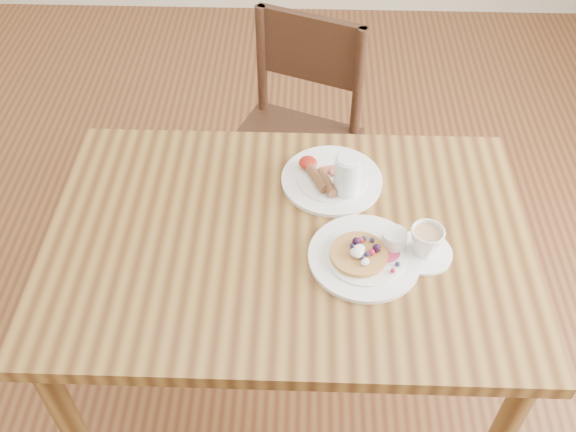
{
  "coord_description": "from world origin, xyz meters",
  "views": [
    {
      "loc": [
        0.04,
        -1.06,
        1.93
      ],
      "look_at": [
        0.0,
        0.0,
        0.82
      ],
      "focal_mm": 40.0,
      "sensor_mm": 36.0,
      "label": 1
    }
  ],
  "objects_px": {
    "water_glass": "(347,177)",
    "dining_table": "(288,261)",
    "pancake_plate": "(367,254)",
    "chair_far": "(294,134)",
    "teacup_saucer": "(425,244)",
    "breakfast_plate": "(330,179)"
  },
  "relations": [
    {
      "from": "chair_far",
      "to": "pancake_plate",
      "type": "relative_size",
      "value": 3.26
    },
    {
      "from": "chair_far",
      "to": "pancake_plate",
      "type": "distance_m",
      "value": 0.84
    },
    {
      "from": "chair_far",
      "to": "teacup_saucer",
      "type": "distance_m",
      "value": 0.88
    },
    {
      "from": "water_glass",
      "to": "teacup_saucer",
      "type": "bearing_deg",
      "value": -47.6
    },
    {
      "from": "chair_far",
      "to": "water_glass",
      "type": "distance_m",
      "value": 0.66
    },
    {
      "from": "chair_far",
      "to": "water_glass",
      "type": "xyz_separation_m",
      "value": [
        0.15,
        -0.56,
        0.32
      ]
    },
    {
      "from": "teacup_saucer",
      "to": "water_glass",
      "type": "relative_size",
      "value": 1.13
    },
    {
      "from": "dining_table",
      "to": "water_glass",
      "type": "bearing_deg",
      "value": 45.47
    },
    {
      "from": "chair_far",
      "to": "teacup_saucer",
      "type": "relative_size",
      "value": 6.29
    },
    {
      "from": "pancake_plate",
      "to": "breakfast_plate",
      "type": "height_order",
      "value": "pancake_plate"
    },
    {
      "from": "pancake_plate",
      "to": "dining_table",
      "type": "bearing_deg",
      "value": 160.92
    },
    {
      "from": "breakfast_plate",
      "to": "water_glass",
      "type": "height_order",
      "value": "water_glass"
    },
    {
      "from": "chair_far",
      "to": "breakfast_plate",
      "type": "bearing_deg",
      "value": 123.22
    },
    {
      "from": "breakfast_plate",
      "to": "teacup_saucer",
      "type": "relative_size",
      "value": 1.93
    },
    {
      "from": "pancake_plate",
      "to": "teacup_saucer",
      "type": "bearing_deg",
      "value": 7.41
    },
    {
      "from": "dining_table",
      "to": "breakfast_plate",
      "type": "height_order",
      "value": "breakfast_plate"
    },
    {
      "from": "chair_far",
      "to": "pancake_plate",
      "type": "xyz_separation_m",
      "value": [
        0.19,
        -0.78,
        0.27
      ]
    },
    {
      "from": "water_glass",
      "to": "dining_table",
      "type": "bearing_deg",
      "value": -134.53
    },
    {
      "from": "dining_table",
      "to": "teacup_saucer",
      "type": "distance_m",
      "value": 0.36
    },
    {
      "from": "pancake_plate",
      "to": "water_glass",
      "type": "distance_m",
      "value": 0.22
    },
    {
      "from": "breakfast_plate",
      "to": "teacup_saucer",
      "type": "distance_m",
      "value": 0.33
    },
    {
      "from": "dining_table",
      "to": "chair_far",
      "type": "xyz_separation_m",
      "value": [
        -0.0,
        0.71,
        -0.16
      ]
    }
  ]
}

